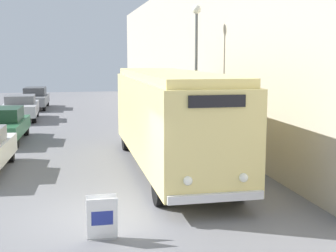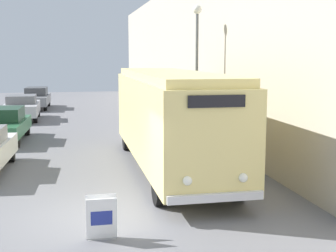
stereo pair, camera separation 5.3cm
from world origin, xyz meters
name	(u,v)px [view 1 (the left image)]	position (x,y,z in m)	size (l,w,h in m)	color
ground_plane	(99,218)	(0.00, 0.00, 0.00)	(80.00, 80.00, 0.00)	slate
building_wall_right	(209,51)	(5.73, 10.00, 4.02)	(0.30, 60.00, 8.05)	#B2A893
vintage_bus	(170,116)	(2.67, 4.30, 1.85)	(2.44, 10.26, 3.30)	black
sign_board	(102,218)	(0.00, -1.32, 0.44)	(0.64, 0.35, 0.92)	gray
streetlamp	(196,55)	(4.54, 7.92, 3.85)	(0.36, 0.36, 5.86)	#595E60
parked_car_mid	(4,124)	(-3.52, 10.99, 0.77)	(1.93, 4.57, 1.52)	black
parked_car_far	(21,107)	(-3.51, 18.20, 0.78)	(2.00, 4.31, 1.49)	black
parked_car_distant	(35,98)	(-3.10, 24.41, 0.78)	(1.85, 4.70, 1.54)	black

